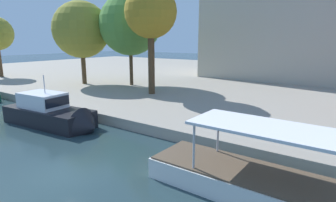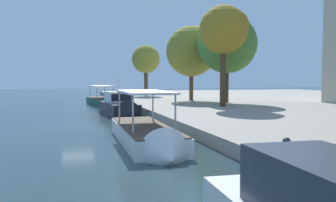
% 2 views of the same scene
% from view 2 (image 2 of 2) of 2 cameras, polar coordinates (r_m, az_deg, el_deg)
% --- Properties ---
extents(ground_plane, '(220.00, 220.00, 0.00)m').
position_cam_2_polar(ground_plane, '(30.18, -13.94, -3.87)').
color(ground_plane, '#23383D').
extents(tour_boat_0, '(14.29, 3.80, 3.88)m').
position_cam_2_polar(tour_boat_0, '(54.98, -10.24, -0.19)').
color(tour_boat_0, '#14513D').
rests_on(tour_boat_0, ground_plane).
extents(motor_yacht_1, '(8.75, 3.46, 4.70)m').
position_cam_2_polar(motor_yacht_1, '(37.89, -7.49, -1.23)').
color(motor_yacht_1, black).
rests_on(motor_yacht_1, ground_plane).
extents(tour_boat_2, '(11.45, 2.99, 4.11)m').
position_cam_2_polar(tour_boat_2, '(21.00, -3.22, -5.87)').
color(tour_boat_2, silver).
rests_on(tour_boat_2, ground_plane).
extents(mooring_bollard_0, '(0.31, 0.31, 0.79)m').
position_cam_2_polar(mooring_bollard_0, '(14.92, 18.06, -6.81)').
color(mooring_bollard_0, '#2D2D33').
rests_on(mooring_bollard_0, dock_promenade).
extents(mooring_bollard_1, '(0.28, 0.28, 0.79)m').
position_cam_2_polar(mooring_bollard_1, '(56.91, -6.89, 0.87)').
color(mooring_bollard_1, '#2D2D33').
rests_on(mooring_bollard_1, dock_promenade).
extents(tree_1, '(7.08, 7.08, 10.40)m').
position_cam_2_polar(tree_1, '(51.61, 3.71, 7.77)').
color(tree_1, '#4C3823').
rests_on(tree_1, dock_promenade).
extents(tree_2, '(5.05, 5.05, 9.08)m').
position_cam_2_polar(tree_2, '(66.08, -3.50, 6.55)').
color(tree_2, '#4C3823').
rests_on(tree_2, dock_promenade).
extents(tree_3, '(7.49, 7.49, 11.20)m').
position_cam_2_polar(tree_3, '(47.08, 9.29, 8.78)').
color(tree_3, '#4C3823').
rests_on(tree_3, dock_promenade).
extents(tree_5, '(5.46, 5.63, 11.02)m').
position_cam_2_polar(tree_5, '(41.02, 9.13, 11.05)').
color(tree_5, '#4C3823').
rests_on(tree_5, dock_promenade).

